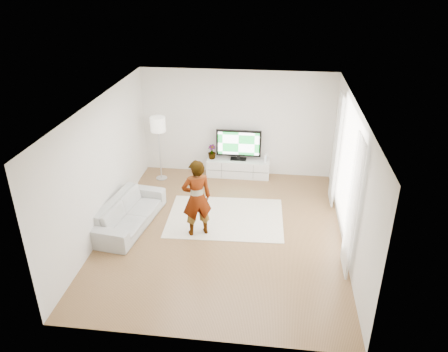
# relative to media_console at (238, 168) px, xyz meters

# --- Properties ---
(floor) EXTENTS (6.00, 6.00, 0.00)m
(floor) POSITION_rel_media_console_xyz_m (-0.07, -2.76, -0.23)
(floor) COLOR olive
(floor) RESTS_ON ground
(ceiling) EXTENTS (6.00, 6.00, 0.00)m
(ceiling) POSITION_rel_media_console_xyz_m (-0.07, -2.76, 2.57)
(ceiling) COLOR white
(ceiling) RESTS_ON wall_back
(wall_left) EXTENTS (0.02, 6.00, 2.80)m
(wall_left) POSITION_rel_media_console_xyz_m (-2.57, -2.76, 1.17)
(wall_left) COLOR silver
(wall_left) RESTS_ON floor
(wall_right) EXTENTS (0.02, 6.00, 2.80)m
(wall_right) POSITION_rel_media_console_xyz_m (2.43, -2.76, 1.17)
(wall_right) COLOR silver
(wall_right) RESTS_ON floor
(wall_back) EXTENTS (5.00, 0.02, 2.80)m
(wall_back) POSITION_rel_media_console_xyz_m (-0.07, 0.24, 1.17)
(wall_back) COLOR silver
(wall_back) RESTS_ON floor
(wall_front) EXTENTS (5.00, 0.02, 2.80)m
(wall_front) POSITION_rel_media_console_xyz_m (-0.07, -5.76, 1.17)
(wall_front) COLOR silver
(wall_front) RESTS_ON floor
(window) EXTENTS (0.01, 2.60, 2.50)m
(window) POSITION_rel_media_console_xyz_m (2.41, -2.46, 1.22)
(window) COLOR white
(window) RESTS_ON wall_right
(curtain_near) EXTENTS (0.04, 0.70, 2.60)m
(curtain_near) POSITION_rel_media_console_xyz_m (2.33, -3.76, 1.12)
(curtain_near) COLOR white
(curtain_near) RESTS_ON floor
(curtain_far) EXTENTS (0.04, 0.70, 2.60)m
(curtain_far) POSITION_rel_media_console_xyz_m (2.33, -1.16, 1.12)
(curtain_far) COLOR white
(curtain_far) RESTS_ON floor
(media_console) EXTENTS (1.66, 0.47, 0.47)m
(media_console) POSITION_rel_media_console_xyz_m (0.00, 0.00, 0.00)
(media_console) COLOR silver
(media_console) RESTS_ON floor
(television) EXTENTS (1.18, 0.23, 0.82)m
(television) POSITION_rel_media_console_xyz_m (0.00, 0.03, 0.68)
(television) COLOR black
(television) RESTS_ON media_console
(game_console) EXTENTS (0.08, 0.16, 0.21)m
(game_console) POSITION_rel_media_console_xyz_m (0.73, -0.00, 0.34)
(game_console) COLOR white
(game_console) RESTS_ON media_console
(potted_plant) EXTENTS (0.23, 0.23, 0.39)m
(potted_plant) POSITION_rel_media_console_xyz_m (-0.71, 0.00, 0.43)
(potted_plant) COLOR #3F7238
(potted_plant) RESTS_ON media_console
(rug) EXTENTS (2.64, 1.95, 0.01)m
(rug) POSITION_rel_media_console_xyz_m (-0.08, -2.20, -0.23)
(rug) COLOR #F1E5CD
(rug) RESTS_ON floor
(player) EXTENTS (0.73, 0.62, 1.69)m
(player) POSITION_rel_media_console_xyz_m (-0.59, -2.89, 0.62)
(player) COLOR #334772
(player) RESTS_ON rug
(sofa) EXTENTS (1.12, 2.23, 0.62)m
(sofa) POSITION_rel_media_console_xyz_m (-2.11, -2.74, 0.08)
(sofa) COLOR beige
(sofa) RESTS_ON floor
(floor_lamp) EXTENTS (0.38, 0.38, 1.70)m
(floor_lamp) POSITION_rel_media_console_xyz_m (-2.01, -0.41, 1.21)
(floor_lamp) COLOR silver
(floor_lamp) RESTS_ON floor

